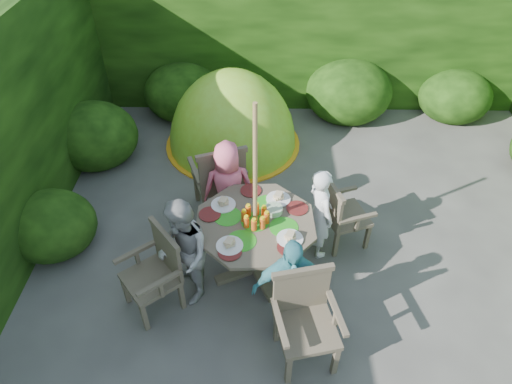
{
  "coord_description": "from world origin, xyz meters",
  "views": [
    {
      "loc": [
        -0.83,
        -3.6,
        4.16
      ],
      "look_at": [
        -0.9,
        0.24,
        0.85
      ],
      "focal_mm": 32.0,
      "sensor_mm": 36.0,
      "label": 1
    }
  ],
  "objects_px": {
    "child_front": "(289,287)",
    "child_back": "(228,188)",
    "garden_chair_left": "(156,271)",
    "garden_chair_front": "(305,317)",
    "dome_tent": "(233,144)",
    "garden_chair_back": "(220,179)",
    "parasol_pole": "(255,199)",
    "child_right": "(320,213)",
    "child_left": "(184,253)",
    "garden_chair_right": "(341,213)",
    "patio_table": "(256,230)"
  },
  "relations": [
    {
      "from": "child_back",
      "to": "patio_table",
      "type": "bearing_deg",
      "value": 104.12
    },
    {
      "from": "garden_chair_left",
      "to": "garden_chair_back",
      "type": "distance_m",
      "value": 1.53
    },
    {
      "from": "patio_table",
      "to": "garden_chair_left",
      "type": "xyz_separation_m",
      "value": [
        -1.01,
        -0.45,
        -0.16
      ]
    },
    {
      "from": "child_back",
      "to": "dome_tent",
      "type": "bearing_deg",
      "value": -98.97
    },
    {
      "from": "garden_chair_front",
      "to": "child_back",
      "type": "height_order",
      "value": "child_back"
    },
    {
      "from": "patio_table",
      "to": "child_back",
      "type": "height_order",
      "value": "child_back"
    },
    {
      "from": "parasol_pole",
      "to": "garden_chair_back",
      "type": "xyz_separation_m",
      "value": [
        -0.46,
        0.98,
        -0.54
      ]
    },
    {
      "from": "dome_tent",
      "to": "garden_chair_front",
      "type": "bearing_deg",
      "value": -68.77
    },
    {
      "from": "patio_table",
      "to": "child_right",
      "type": "distance_m",
      "value": 0.8
    },
    {
      "from": "garden_chair_front",
      "to": "child_right",
      "type": "height_order",
      "value": "child_right"
    },
    {
      "from": "child_right",
      "to": "child_front",
      "type": "bearing_deg",
      "value": 137.16
    },
    {
      "from": "garden_chair_left",
      "to": "child_left",
      "type": "xyz_separation_m",
      "value": [
        0.28,
        0.11,
        0.15
      ]
    },
    {
      "from": "garden_chair_right",
      "to": "child_back",
      "type": "bearing_deg",
      "value": 60.12
    },
    {
      "from": "garden_chair_right",
      "to": "garden_chair_left",
      "type": "distance_m",
      "value": 2.2
    },
    {
      "from": "child_front",
      "to": "child_back",
      "type": "bearing_deg",
      "value": 105.47
    },
    {
      "from": "child_back",
      "to": "child_front",
      "type": "xyz_separation_m",
      "value": [
        0.67,
        -1.45,
        -0.01
      ]
    },
    {
      "from": "garden_chair_left",
      "to": "dome_tent",
      "type": "distance_m",
      "value": 3.09
    },
    {
      "from": "patio_table",
      "to": "child_front",
      "type": "bearing_deg",
      "value": -65.38
    },
    {
      "from": "parasol_pole",
      "to": "child_front",
      "type": "xyz_separation_m",
      "value": [
        0.34,
        -0.73,
        -0.48
      ]
    },
    {
      "from": "child_back",
      "to": "parasol_pole",
      "type": "bearing_deg",
      "value": 103.8
    },
    {
      "from": "patio_table",
      "to": "parasol_pole",
      "type": "distance_m",
      "value": 0.44
    },
    {
      "from": "child_left",
      "to": "child_back",
      "type": "height_order",
      "value": "child_left"
    },
    {
      "from": "child_right",
      "to": "child_front",
      "type": "xyz_separation_m",
      "value": [
        -0.39,
        -1.06,
        0.02
      ]
    },
    {
      "from": "child_right",
      "to": "child_left",
      "type": "xyz_separation_m",
      "value": [
        -1.45,
        -0.67,
        0.05
      ]
    },
    {
      "from": "child_left",
      "to": "garden_chair_front",
      "type": "bearing_deg",
      "value": 40.01
    },
    {
      "from": "garden_chair_front",
      "to": "child_left",
      "type": "relative_size",
      "value": 0.75
    },
    {
      "from": "garden_chair_left",
      "to": "garden_chair_back",
      "type": "xyz_separation_m",
      "value": [
        0.54,
        1.43,
        0.06
      ]
    },
    {
      "from": "garden_chair_left",
      "to": "garden_chair_back",
      "type": "height_order",
      "value": "garden_chair_back"
    },
    {
      "from": "garden_chair_back",
      "to": "child_left",
      "type": "distance_m",
      "value": 1.35
    },
    {
      "from": "patio_table",
      "to": "garden_chair_back",
      "type": "height_order",
      "value": "garden_chair_back"
    },
    {
      "from": "garden_chair_right",
      "to": "child_front",
      "type": "xyz_separation_m",
      "value": [
        -0.66,
        -1.2,
        0.14
      ]
    },
    {
      "from": "patio_table",
      "to": "child_front",
      "type": "xyz_separation_m",
      "value": [
        0.33,
        -0.73,
        -0.04
      ]
    },
    {
      "from": "garden_chair_right",
      "to": "garden_chair_front",
      "type": "distance_m",
      "value": 1.55
    },
    {
      "from": "garden_chair_left",
      "to": "garden_chair_front",
      "type": "distance_m",
      "value": 1.58
    },
    {
      "from": "child_front",
      "to": "parasol_pole",
      "type": "bearing_deg",
      "value": 105.47
    },
    {
      "from": "patio_table",
      "to": "child_right",
      "type": "height_order",
      "value": "child_right"
    },
    {
      "from": "garden_chair_right",
      "to": "dome_tent",
      "type": "relative_size",
      "value": 0.37
    },
    {
      "from": "garden_chair_front",
      "to": "child_front",
      "type": "xyz_separation_m",
      "value": [
        -0.14,
        0.26,
        0.1
      ]
    },
    {
      "from": "patio_table",
      "to": "garden_chair_front",
      "type": "relative_size",
      "value": 1.83
    },
    {
      "from": "garden_chair_right",
      "to": "garden_chair_back",
      "type": "relative_size",
      "value": 0.85
    },
    {
      "from": "garden_chair_right",
      "to": "dome_tent",
      "type": "distance_m",
      "value": 2.55
    },
    {
      "from": "child_right",
      "to": "parasol_pole",
      "type": "bearing_deg",
      "value": 92.16
    },
    {
      "from": "child_left",
      "to": "child_front",
      "type": "bearing_deg",
      "value": 48.26
    },
    {
      "from": "child_left",
      "to": "child_front",
      "type": "xyz_separation_m",
      "value": [
        1.06,
        -0.39,
        -0.03
      ]
    },
    {
      "from": "parasol_pole",
      "to": "garden_chair_left",
      "type": "relative_size",
      "value": 2.36
    },
    {
      "from": "child_left",
      "to": "garden_chair_back",
      "type": "bearing_deg",
      "value": 147.15
    },
    {
      "from": "garden_chair_right",
      "to": "child_right",
      "type": "relative_size",
      "value": 0.75
    },
    {
      "from": "garden_chair_right",
      "to": "child_left",
      "type": "relative_size",
      "value": 0.69
    },
    {
      "from": "child_right",
      "to": "child_back",
      "type": "height_order",
      "value": "child_back"
    },
    {
      "from": "garden_chair_front",
      "to": "garden_chair_back",
      "type": "bearing_deg",
      "value": 102.65
    }
  ]
}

